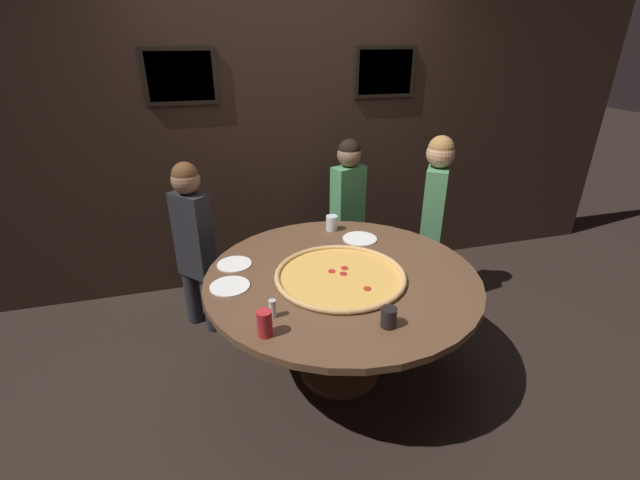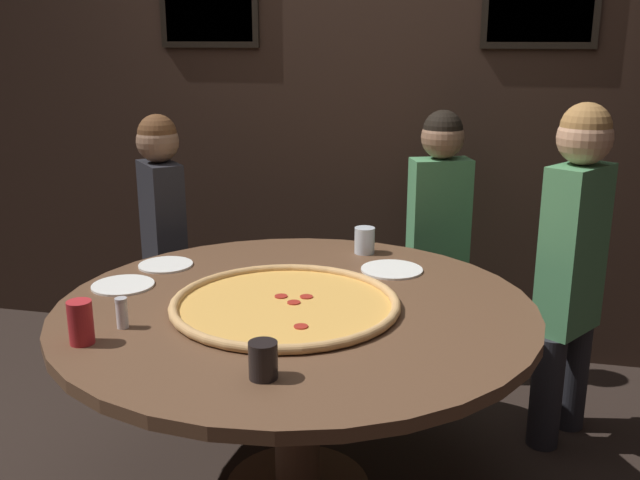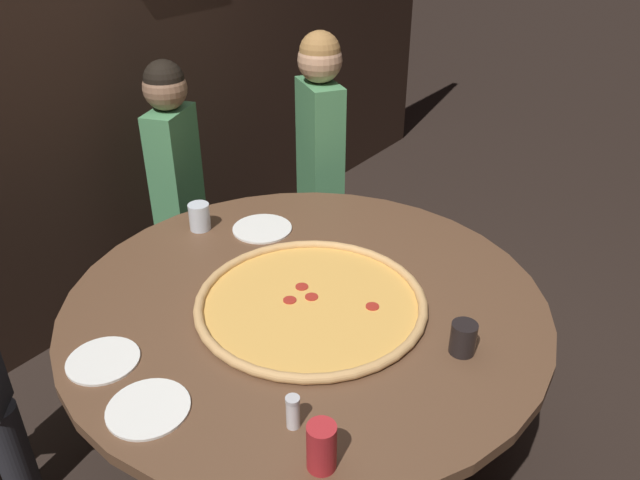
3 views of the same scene
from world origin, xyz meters
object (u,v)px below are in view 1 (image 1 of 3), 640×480
dining_table (342,292)px  white_plate_right_side (230,286)px  white_plate_near_front (234,264)px  diner_side_right (194,239)px  drink_cup_beside_pizza (389,317)px  drink_cup_far_right (332,223)px  diner_side_left (348,206)px  condiment_shaker (272,309)px  drink_cup_by_shaker (265,323)px  white_plate_beside_cup (360,239)px  giant_pizza (340,276)px  diner_centre_back (433,213)px

dining_table → white_plate_right_side: size_ratio=7.24×
white_plate_near_front → diner_side_right: bearing=115.8°
dining_table → drink_cup_beside_pizza: drink_cup_beside_pizza is taller
drink_cup_far_right → diner_side_left: (0.27, 0.44, -0.06)m
drink_cup_beside_pizza → diner_side_right: size_ratio=0.08×
condiment_shaker → drink_cup_by_shaker: bearing=-114.1°
white_plate_beside_cup → giant_pizza: bearing=-122.4°
drink_cup_by_shaker → diner_centre_back: 1.83m
diner_centre_back → dining_table: bearing=-22.8°
white_plate_right_side → white_plate_beside_cup: 1.00m
drink_cup_beside_pizza → diner_centre_back: (0.90, 1.17, -0.01)m
white_plate_near_front → diner_side_right: 0.54m
giant_pizza → white_plate_beside_cup: size_ratio=3.23×
diner_side_left → diner_centre_back: (0.55, -0.43, 0.05)m
dining_table → diner_centre_back: 1.15m
giant_pizza → diner_side_right: (-0.81, 0.81, -0.03)m
diner_centre_back → white_plate_right_side: bearing=-35.8°
white_plate_right_side → diner_side_left: bearing=44.5°
drink_cup_by_shaker → condiment_shaker: bearing=65.9°
giant_pizza → condiment_shaker: 0.52m
white_plate_near_front → dining_table: bearing=-25.3°
white_plate_right_side → white_plate_near_front: size_ratio=1.06×
condiment_shaker → diner_centre_back: size_ratio=0.07×
white_plate_right_side → giant_pizza: bearing=-6.5°
white_plate_beside_cup → diner_side_left: 0.66m
white_plate_beside_cup → diner_side_left: (0.13, 0.64, -0.01)m
white_plate_beside_cup → diner_side_left: diner_side_left is taller
drink_cup_by_shaker → diner_side_right: diner_side_right is taller
diner_centre_back → drink_cup_beside_pizza: bearing=-3.7°
white_plate_near_front → condiment_shaker: bearing=-77.5°
diner_side_left → diner_side_right: size_ratio=1.01×
drink_cup_far_right → drink_cup_beside_pizza: 1.17m
drink_cup_far_right → diner_side_right: bearing=171.4°
drink_cup_far_right → diner_side_right: size_ratio=0.09×
drink_cup_beside_pizza → white_plate_right_side: size_ratio=0.45×
dining_table → diner_side_right: size_ratio=1.26×
drink_cup_by_shaker → drink_cup_beside_pizza: size_ratio=1.30×
condiment_shaker → diner_centre_back: 1.71m
dining_table → diner_side_left: diner_side_left is taller
drink_cup_by_shaker → diner_side_left: size_ratio=0.10×
condiment_shaker → diner_side_right: diner_side_right is taller
drink_cup_by_shaker → diner_centre_back: bearing=36.2°
white_plate_beside_cup → diner_side_right: 1.16m
diner_centre_back → white_plate_beside_cup: bearing=-39.3°
white_plate_beside_cup → condiment_shaker: 1.05m
drink_cup_by_shaker → diner_side_left: 1.78m
condiment_shaker → diner_centre_back: bearing=33.8°
dining_table → white_plate_right_side: (-0.65, 0.03, 0.13)m
dining_table → diner_side_left: bearing=69.2°
drink_cup_beside_pizza → white_plate_beside_cup: size_ratio=0.43×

